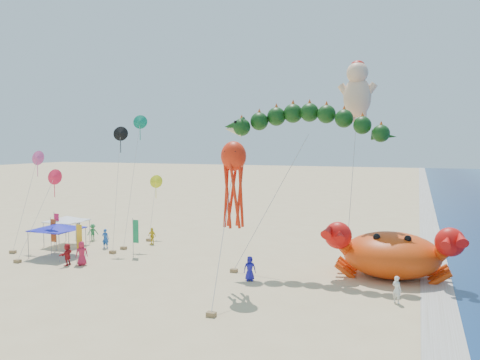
% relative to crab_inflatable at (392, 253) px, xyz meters
% --- Properties ---
extents(ground, '(320.00, 320.00, 0.00)m').
position_rel_crab_inflatable_xyz_m(ground, '(-9.12, -2.22, -1.73)').
color(ground, '#D1B784').
rests_on(ground, ground).
extents(foam_strip, '(320.00, 320.00, 0.00)m').
position_rel_crab_inflatable_xyz_m(foam_strip, '(2.88, -2.22, -1.72)').
color(foam_strip, silver).
rests_on(foam_strip, ground).
extents(crab_inflatable, '(8.94, 5.76, 3.92)m').
position_rel_crab_inflatable_xyz_m(crab_inflatable, '(0.00, 0.00, 0.00)').
color(crab_inflatable, '#E1400B').
rests_on(crab_inflatable, ground).
extents(dragon_kite, '(12.14, 4.73, 11.80)m').
position_rel_crab_inflatable_xyz_m(dragon_kite, '(-6.09, 0.03, 8.75)').
color(dragon_kite, '#0E340E').
rests_on(dragon_kite, ground).
extents(cherub_kite, '(2.13, 3.80, 15.63)m').
position_rel_crab_inflatable_xyz_m(cherub_kite, '(-3.00, 3.91, 11.68)').
color(cherub_kite, '#FEC69B').
rests_on(cherub_kite, ground).
extents(octopus_kite, '(1.83, 6.09, 9.42)m').
position_rel_crab_inflatable_xyz_m(octopus_kite, '(-9.37, -5.96, 5.36)').
color(octopus_kite, red).
rests_on(octopus_kite, ground).
extents(canopy_blue, '(3.71, 3.71, 2.71)m').
position_rel_crab_inflatable_xyz_m(canopy_blue, '(-26.09, -3.21, 0.72)').
color(canopy_blue, gray).
rests_on(canopy_blue, ground).
extents(canopy_white, '(3.34, 3.34, 2.71)m').
position_rel_crab_inflatable_xyz_m(canopy_white, '(-28.26, 0.38, 0.72)').
color(canopy_white, gray).
rests_on(canopy_white, ground).
extents(feather_flags, '(9.10, 3.94, 3.20)m').
position_rel_crab_inflatable_xyz_m(feather_flags, '(-24.43, -2.42, 0.29)').
color(feather_flags, gray).
rests_on(feather_flags, ground).
extents(beachgoers, '(30.34, 9.83, 1.85)m').
position_rel_crab_inflatable_xyz_m(beachgoers, '(-21.44, -1.47, -0.88)').
color(beachgoers, yellow).
rests_on(beachgoers, ground).
extents(small_kites, '(8.87, 13.15, 11.95)m').
position_rel_crab_inflatable_xyz_m(small_kites, '(-24.91, 1.28, 5.73)').
color(small_kites, yellow).
rests_on(small_kites, ground).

